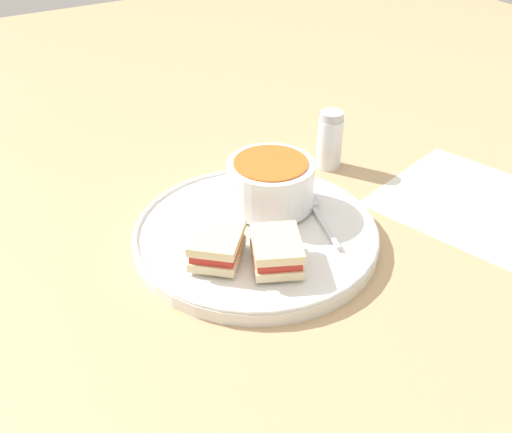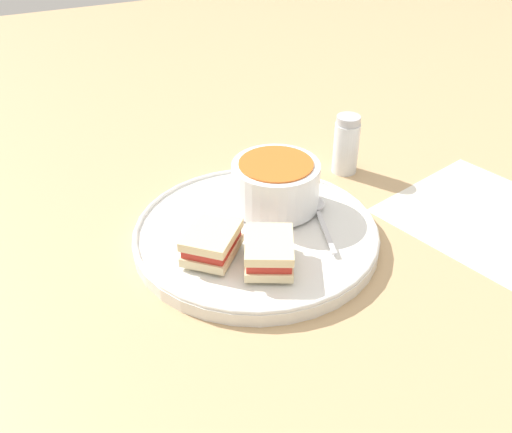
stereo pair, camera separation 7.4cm
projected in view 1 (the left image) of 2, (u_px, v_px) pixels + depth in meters
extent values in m
plane|color=tan|center=(256.00, 241.00, 0.76)|extent=(2.40, 2.40, 0.00)
cylinder|color=white|center=(256.00, 236.00, 0.76)|extent=(0.31, 0.31, 0.02)
torus|color=white|center=(256.00, 229.00, 0.75)|extent=(0.31, 0.31, 0.01)
cylinder|color=white|center=(270.00, 201.00, 0.79)|extent=(0.06, 0.06, 0.01)
cylinder|color=white|center=(270.00, 184.00, 0.78)|extent=(0.11, 0.11, 0.06)
cylinder|color=orange|center=(271.00, 164.00, 0.76)|extent=(0.10, 0.10, 0.01)
cube|color=silver|center=(325.00, 226.00, 0.75)|extent=(0.03, 0.09, 0.00)
ellipsoid|color=silver|center=(310.00, 199.00, 0.80)|extent=(0.03, 0.04, 0.01)
cube|color=beige|center=(218.00, 253.00, 0.70)|extent=(0.09, 0.09, 0.01)
cube|color=#B72D23|center=(217.00, 245.00, 0.69)|extent=(0.08, 0.08, 0.01)
cube|color=beige|center=(217.00, 238.00, 0.69)|extent=(0.09, 0.09, 0.01)
cube|color=beige|center=(276.00, 258.00, 0.69)|extent=(0.08, 0.09, 0.01)
cube|color=#B72D23|center=(276.00, 251.00, 0.68)|extent=(0.07, 0.08, 0.01)
cube|color=beige|center=(277.00, 243.00, 0.68)|extent=(0.08, 0.09, 0.01)
cylinder|color=silver|center=(330.00, 143.00, 0.90)|extent=(0.04, 0.04, 0.08)
cylinder|color=#B7B7BC|center=(332.00, 116.00, 0.88)|extent=(0.03, 0.03, 0.01)
cube|color=white|center=(489.00, 209.00, 0.82)|extent=(0.29, 0.33, 0.00)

